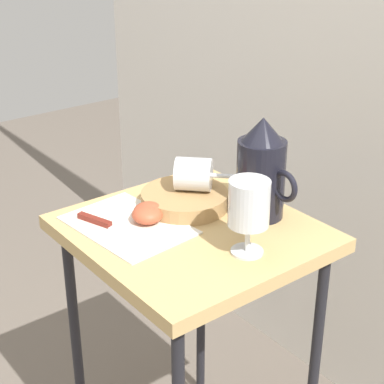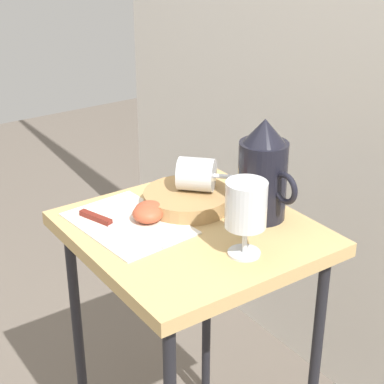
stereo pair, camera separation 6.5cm
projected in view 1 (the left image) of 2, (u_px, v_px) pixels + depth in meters
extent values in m
cube|color=tan|center=(192.00, 233.00, 1.33)|extent=(0.49, 0.46, 0.03)
cylinder|color=black|center=(78.00, 359.00, 1.53)|extent=(0.02, 0.02, 0.70)
cylinder|color=black|center=(201.00, 302.00, 1.74)|extent=(0.02, 0.02, 0.70)
cylinder|color=black|center=(313.00, 384.00, 1.45)|extent=(0.02, 0.02, 0.70)
cube|color=silver|center=(128.00, 225.00, 1.33)|extent=(0.28, 0.21, 0.00)
cylinder|color=#AD8451|center=(185.00, 199.00, 1.41)|extent=(0.19, 0.19, 0.03)
cylinder|color=black|center=(261.00, 179.00, 1.34)|extent=(0.10, 0.10, 0.17)
cylinder|color=orange|center=(260.00, 194.00, 1.36)|extent=(0.09, 0.09, 0.09)
cone|color=black|center=(263.00, 129.00, 1.29)|extent=(0.09, 0.09, 0.05)
torus|color=black|center=(285.00, 186.00, 1.29)|extent=(0.07, 0.01, 0.07)
cylinder|color=silver|center=(247.00, 251.00, 1.23)|extent=(0.06, 0.06, 0.00)
cylinder|color=silver|center=(248.00, 238.00, 1.22)|extent=(0.01, 0.01, 0.06)
cylinder|color=silver|center=(249.00, 203.00, 1.19)|extent=(0.08, 0.08, 0.09)
cylinder|color=orange|center=(249.00, 213.00, 1.20)|extent=(0.07, 0.07, 0.05)
cylinder|color=silver|center=(194.00, 174.00, 1.40)|extent=(0.11, 0.11, 0.07)
cylinder|color=silver|center=(225.00, 176.00, 1.39)|extent=(0.05, 0.05, 0.01)
cylinder|color=silver|center=(240.00, 177.00, 1.38)|extent=(0.05, 0.05, 0.06)
ellipsoid|color=#C15133|center=(147.00, 214.00, 1.33)|extent=(0.07, 0.07, 0.04)
ellipsoid|color=#C15133|center=(149.00, 211.00, 1.34)|extent=(0.07, 0.07, 0.04)
cube|color=silver|center=(138.00, 237.00, 1.28)|extent=(0.14, 0.06, 0.00)
cube|color=maroon|center=(95.00, 220.00, 1.33)|extent=(0.09, 0.04, 0.01)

